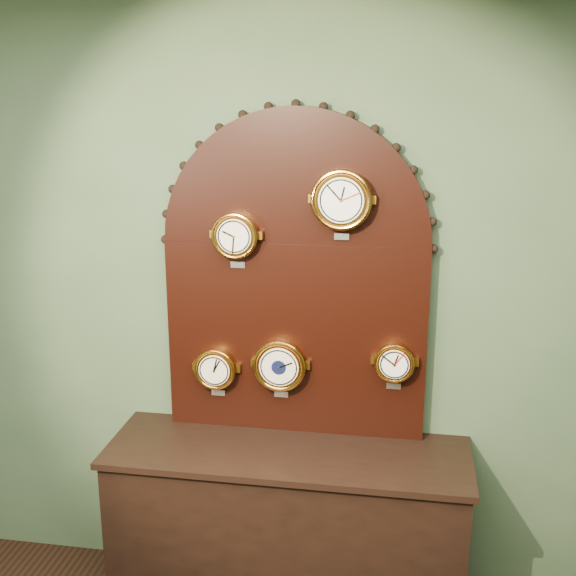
% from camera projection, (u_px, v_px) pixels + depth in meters
% --- Properties ---
extents(wall_back, '(4.00, 0.00, 4.00)m').
position_uv_depth(wall_back, '(297.00, 311.00, 3.38)').
color(wall_back, '#41583C').
rests_on(wall_back, ground).
extents(shop_counter, '(1.60, 0.50, 0.80)m').
position_uv_depth(shop_counter, '(287.00, 533.00, 3.39)').
color(shop_counter, black).
rests_on(shop_counter, ground_plane).
extents(display_board, '(1.26, 0.06, 1.53)m').
position_uv_depth(display_board, '(295.00, 266.00, 3.28)').
color(display_board, black).
rests_on(display_board, shop_counter).
extents(roman_clock, '(0.21, 0.08, 0.26)m').
position_uv_depth(roman_clock, '(235.00, 235.00, 3.21)').
color(roman_clock, '#C7822A').
rests_on(roman_clock, display_board).
extents(arabic_clock, '(0.26, 0.08, 0.31)m').
position_uv_depth(arabic_clock, '(342.00, 200.00, 3.09)').
color(arabic_clock, '#C7822A').
rests_on(arabic_clock, display_board).
extents(hygrometer, '(0.20, 0.08, 0.25)m').
position_uv_depth(hygrometer, '(216.00, 368.00, 3.40)').
color(hygrometer, '#C7822A').
rests_on(hygrometer, display_board).
extents(barometer, '(0.25, 0.08, 0.30)m').
position_uv_depth(barometer, '(280.00, 365.00, 3.34)').
color(barometer, '#C7822A').
rests_on(barometer, display_board).
extents(tide_clock, '(0.18, 0.08, 0.23)m').
position_uv_depth(tide_clock, '(395.00, 362.00, 3.25)').
color(tide_clock, '#C7822A').
rests_on(tide_clock, display_board).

